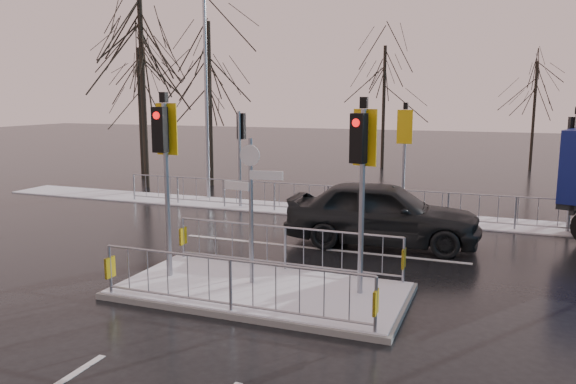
% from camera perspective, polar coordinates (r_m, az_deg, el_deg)
% --- Properties ---
extents(ground, '(120.00, 120.00, 0.00)m').
position_cam_1_polar(ground, '(11.88, -2.75, -10.29)').
color(ground, black).
rests_on(ground, ground).
extents(snow_verge, '(30.00, 2.00, 0.04)m').
position_cam_1_polar(snow_verge, '(19.77, 7.35, -2.20)').
color(snow_verge, white).
rests_on(snow_verge, ground).
extents(lane_markings, '(8.00, 11.38, 0.01)m').
position_cam_1_polar(lane_markings, '(11.60, -3.43, -10.79)').
color(lane_markings, silver).
rests_on(lane_markings, ground).
extents(traffic_island, '(6.00, 3.04, 4.15)m').
position_cam_1_polar(traffic_island, '(11.77, -2.80, -8.48)').
color(traffic_island, slate).
rests_on(traffic_island, ground).
extents(far_kerb_fixtures, '(18.00, 0.65, 3.83)m').
position_cam_1_polar(far_kerb_fixtures, '(19.03, 7.91, 0.38)').
color(far_kerb_fixtures, gray).
rests_on(far_kerb_fixtures, ground).
extents(car_far_lane, '(5.42, 2.55, 1.79)m').
position_cam_1_polar(car_far_lane, '(15.68, 9.57, -2.10)').
color(car_far_lane, black).
rests_on(car_far_lane, ground).
extents(tree_near_a, '(4.75, 4.75, 8.97)m').
position_cam_1_polar(tree_near_a, '(26.08, -14.67, 13.87)').
color(tree_near_a, black).
rests_on(tree_near_a, ground).
extents(tree_near_b, '(4.00, 4.00, 7.55)m').
position_cam_1_polar(tree_near_b, '(25.96, -8.01, 11.97)').
color(tree_near_b, black).
rests_on(tree_near_b, ground).
extents(tree_near_c, '(3.50, 3.50, 6.61)m').
position_cam_1_polar(tree_near_c, '(29.20, -14.88, 10.21)').
color(tree_near_c, black).
rests_on(tree_near_c, ground).
extents(tree_far_a, '(3.75, 3.75, 7.08)m').
position_cam_1_polar(tree_far_a, '(32.88, 9.76, 10.85)').
color(tree_far_a, black).
rests_on(tree_far_a, ground).
extents(tree_far_b, '(3.25, 3.25, 6.14)m').
position_cam_1_polar(tree_far_b, '(34.24, 23.82, 9.05)').
color(tree_far_b, black).
rests_on(tree_far_b, ground).
extents(street_lamp_left, '(1.25, 0.18, 8.20)m').
position_cam_1_polar(street_lamp_left, '(22.56, -8.17, 10.67)').
color(street_lamp_left, gray).
rests_on(street_lamp_left, ground).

